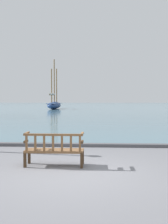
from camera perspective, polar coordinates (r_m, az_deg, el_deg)
name	(u,v)px	position (r m, az deg, el deg)	size (l,w,h in m)	color
ground_plane	(76,174)	(7.08, -1.67, -12.48)	(160.00, 160.00, 0.00)	slate
harbor_water	(96,107)	(50.83, 2.40, 0.95)	(100.00, 80.00, 0.08)	slate
quay_edge_kerb	(84,145)	(10.82, 0.01, -6.72)	(40.00, 0.30, 0.12)	#4C4C50
park_bench	(54,149)	(7.79, -6.07, -7.51)	(1.60, 0.52, 0.92)	#3D2A19
sailboat_mid_port	(54,104)	(43.35, -6.09, 1.58)	(2.04, 6.05, 7.59)	navy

